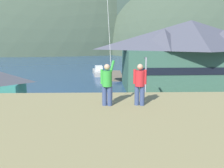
% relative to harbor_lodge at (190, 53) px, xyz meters
% --- Properties ---
extents(ground_plane, '(600.00, 600.00, 0.00)m').
position_rel_harbor_lodge_xyz_m(ground_plane, '(-12.76, -21.81, -6.04)').
color(ground_plane, '#66604C').
extents(parking_lot_pad, '(40.00, 20.00, 0.10)m').
position_rel_harbor_lodge_xyz_m(parking_lot_pad, '(-12.76, -16.81, -5.99)').
color(parking_lot_pad, gray).
rests_on(parking_lot_pad, ground).
extents(bay_water, '(360.00, 84.00, 0.03)m').
position_rel_harbor_lodge_xyz_m(bay_water, '(-12.76, 38.19, -6.03)').
color(bay_water, navy).
rests_on(bay_water, ground).
extents(far_hill_west_ridge, '(130.98, 61.66, 92.32)m').
position_rel_harbor_lodge_xyz_m(far_hill_west_ridge, '(-56.63, 94.20, -6.04)').
color(far_hill_west_ridge, '#42513D').
rests_on(far_hill_west_ridge, ground).
extents(far_hill_east_peak, '(99.61, 72.17, 78.71)m').
position_rel_harbor_lodge_xyz_m(far_hill_east_peak, '(30.68, 91.72, -6.04)').
color(far_hill_east_peak, '#42513D').
rests_on(far_hill_east_peak, ground).
extents(far_hill_center_saddle, '(122.91, 49.72, 84.91)m').
position_rel_harbor_lodge_xyz_m(far_hill_center_saddle, '(35.84, 90.57, -6.04)').
color(far_hill_center_saddle, '#2D3D33').
rests_on(far_hill_center_saddle, ground).
extents(harbor_lodge, '(23.27, 12.03, 11.30)m').
position_rel_harbor_lodge_xyz_m(harbor_lodge, '(0.00, 0.00, 0.00)').
color(harbor_lodge, '#38604C').
rests_on(harbor_lodge, ground).
extents(wharf_dock, '(3.20, 10.86, 0.70)m').
position_rel_harbor_lodge_xyz_m(wharf_dock, '(-12.23, 11.81, -5.69)').
color(wharf_dock, '#70604C').
rests_on(wharf_dock, ground).
extents(moored_boat_wharfside, '(3.09, 7.32, 2.16)m').
position_rel_harbor_lodge_xyz_m(moored_boat_wharfside, '(-15.70, 14.95, -5.32)').
color(moored_boat_wharfside, '#A8A399').
rests_on(moored_boat_wharfside, ground).
extents(parked_car_lone_by_shed, '(4.22, 2.10, 1.82)m').
position_rel_harbor_lodge_xyz_m(parked_car_lone_by_shed, '(-19.72, -21.92, -4.98)').
color(parked_car_lone_by_shed, slate).
rests_on(parked_car_lone_by_shed, parking_lot_pad).
extents(parked_car_mid_row_center, '(4.32, 2.29, 1.82)m').
position_rel_harbor_lodge_xyz_m(parked_car_mid_row_center, '(-7.77, -14.13, -4.98)').
color(parked_car_mid_row_center, '#236633').
rests_on(parked_car_mid_row_center, parking_lot_pad).
extents(parked_car_mid_row_near, '(4.30, 2.26, 1.82)m').
position_rel_harbor_lodge_xyz_m(parked_car_mid_row_near, '(-18.30, -15.96, -4.98)').
color(parked_car_mid_row_near, silver).
rests_on(parked_car_mid_row_near, parking_lot_pad).
extents(parking_light_pole, '(0.24, 0.78, 6.10)m').
position_rel_harbor_lodge_xyz_m(parking_light_pole, '(-9.16, -11.24, -2.37)').
color(parking_light_pole, '#ADADB2').
rests_on(parking_light_pole, parking_lot_pad).
extents(person_kite_flyer, '(0.60, 0.62, 1.86)m').
position_rel_harbor_lodge_xyz_m(person_kite_flyer, '(-14.02, -31.15, 0.83)').
color(person_kite_flyer, '#384770').
rests_on(person_kite_flyer, grassy_hill_foreground).
extents(person_companion, '(0.53, 0.40, 1.74)m').
position_rel_harbor_lodge_xyz_m(person_companion, '(-12.67, -31.15, 0.81)').
color(person_companion, '#384770').
rests_on(person_companion, grassy_hill_foreground).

